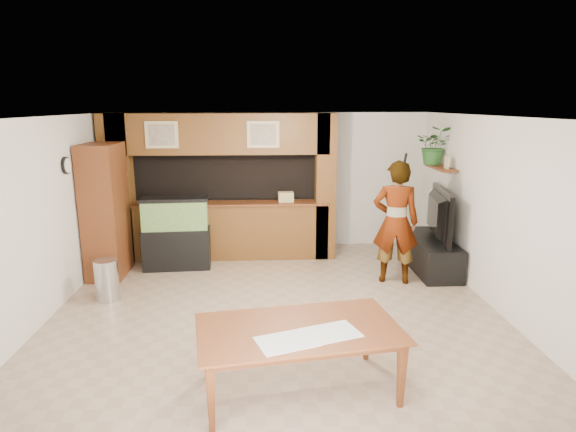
{
  "coord_description": "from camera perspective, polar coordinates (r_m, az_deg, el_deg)",
  "views": [
    {
      "loc": [
        -0.16,
        -6.0,
        2.76
      ],
      "look_at": [
        0.19,
        0.6,
        1.21
      ],
      "focal_mm": 30.0,
      "sensor_mm": 36.0,
      "label": 1
    }
  ],
  "objects": [
    {
      "name": "floor",
      "position": [
        6.61,
        -1.37,
        -11.51
      ],
      "size": [
        6.5,
        6.5,
        0.0
      ],
      "primitive_type": "plane",
      "color": "tan",
      "rests_on": "ground"
    },
    {
      "name": "ceiling",
      "position": [
        6.01,
        -1.51,
        11.65
      ],
      "size": [
        6.5,
        6.5,
        0.0
      ],
      "primitive_type": "plane",
      "color": "white",
      "rests_on": "wall_back"
    },
    {
      "name": "wall_back",
      "position": [
        9.37,
        -1.99,
        4.2
      ],
      "size": [
        6.0,
        0.0,
        6.0
      ],
      "primitive_type": "plane",
      "rotation": [
        1.57,
        0.0,
        0.0
      ],
      "color": "silver",
      "rests_on": "floor"
    },
    {
      "name": "wall_left",
      "position": [
        6.8,
        -27.61,
        -0.75
      ],
      "size": [
        0.0,
        6.5,
        6.5
      ],
      "primitive_type": "plane",
      "rotation": [
        1.57,
        0.0,
        1.57
      ],
      "color": "silver",
      "rests_on": "floor"
    },
    {
      "name": "wall_right",
      "position": [
        6.94,
        24.18,
        -0.14
      ],
      "size": [
        0.0,
        6.5,
        6.5
      ],
      "primitive_type": "plane",
      "rotation": [
        1.57,
        0.0,
        -1.57
      ],
      "color": "silver",
      "rests_on": "floor"
    },
    {
      "name": "partition",
      "position": [
        8.79,
        -8.12,
        3.57
      ],
      "size": [
        4.2,
        0.99,
        2.6
      ],
      "color": "brown",
      "rests_on": "floor"
    },
    {
      "name": "wall_clock",
      "position": [
        7.59,
        -24.79,
        5.47
      ],
      "size": [
        0.05,
        0.25,
        0.25
      ],
      "color": "black",
      "rests_on": "wall_left"
    },
    {
      "name": "wall_shelf",
      "position": [
        8.57,
        17.68,
        5.45
      ],
      "size": [
        0.25,
        0.9,
        0.04
      ],
      "primitive_type": "cube",
      "color": "brown",
      "rests_on": "wall_right"
    },
    {
      "name": "pantry_cabinet",
      "position": [
        8.26,
        -20.83,
        0.55
      ],
      "size": [
        0.54,
        0.88,
        2.15
      ],
      "primitive_type": "cube",
      "color": "brown",
      "rests_on": "floor"
    },
    {
      "name": "trash_can",
      "position": [
        7.39,
        -20.67,
        -7.13
      ],
      "size": [
        0.33,
        0.33,
        0.6
      ],
      "primitive_type": "cylinder",
      "color": "#B2B2B7",
      "rests_on": "floor"
    },
    {
      "name": "aquarium",
      "position": [
        8.37,
        -13.1,
        -2.09
      ],
      "size": [
        1.12,
        0.42,
        1.24
      ],
      "rotation": [
        0.0,
        0.0,
        0.06
      ],
      "color": "black",
      "rests_on": "floor"
    },
    {
      "name": "tv_stand",
      "position": [
        8.54,
        16.41,
        -4.31
      ],
      "size": [
        0.6,
        1.64,
        0.55
      ],
      "primitive_type": "cube",
      "color": "black",
      "rests_on": "floor"
    },
    {
      "name": "television",
      "position": [
        8.36,
        16.71,
        0.22
      ],
      "size": [
        0.43,
        1.47,
        0.84
      ],
      "primitive_type": "imported",
      "rotation": [
        0.0,
        0.0,
        1.41
      ],
      "color": "black",
      "rests_on": "tv_stand"
    },
    {
      "name": "photo_frame",
      "position": [
        8.34,
        18.29,
        6.04
      ],
      "size": [
        0.03,
        0.15,
        0.2
      ],
      "primitive_type": "cube",
      "rotation": [
        0.0,
        0.0,
        0.02
      ],
      "color": "tan",
      "rests_on": "wall_shelf"
    },
    {
      "name": "potted_plant",
      "position": [
        8.79,
        16.99,
        8.0
      ],
      "size": [
        0.75,
        0.7,
        0.67
      ],
      "primitive_type": "imported",
      "rotation": [
        0.0,
        0.0,
        -0.37
      ],
      "color": "#285A24",
      "rests_on": "wall_shelf"
    },
    {
      "name": "person",
      "position": [
        7.64,
        12.64,
        -0.73
      ],
      "size": [
        0.79,
        0.6,
        1.93
      ],
      "primitive_type": "imported",
      "rotation": [
        0.0,
        0.0,
        2.93
      ],
      "color": "tan",
      "rests_on": "floor"
    },
    {
      "name": "microphone",
      "position": [
        7.32,
        13.74,
        6.65
      ],
      "size": [
        0.04,
        0.1,
        0.16
      ],
      "primitive_type": "cylinder",
      "rotation": [
        0.44,
        0.0,
        0.0
      ],
      "color": "black",
      "rests_on": "person"
    },
    {
      "name": "dining_table",
      "position": [
        4.83,
        1.39,
        -16.89
      ],
      "size": [
        2.07,
        1.36,
        0.68
      ],
      "primitive_type": "imported",
      "rotation": [
        0.0,
        0.0,
        0.16
      ],
      "color": "brown",
      "rests_on": "floor"
    },
    {
      "name": "newspaper_a",
      "position": [
        4.45,
        -0.18,
        -14.66
      ],
      "size": [
        0.61,
        0.52,
        0.01
      ],
      "primitive_type": "cube",
      "rotation": [
        0.0,
        0.0,
        0.33
      ],
      "color": "silver",
      "rests_on": "dining_table"
    },
    {
      "name": "newspaper_b",
      "position": [
        4.62,
        5.1,
        -13.59
      ],
      "size": [
        0.6,
        0.51,
        0.01
      ],
      "primitive_type": "cube",
      "rotation": [
        0.0,
        0.0,
        0.33
      ],
      "color": "silver",
      "rests_on": "dining_table"
    },
    {
      "name": "counter_box",
      "position": [
        8.62,
        -0.27,
        2.27
      ],
      "size": [
        0.28,
        0.2,
        0.18
      ],
      "primitive_type": "cube",
      "rotation": [
        0.0,
        0.0,
        0.07
      ],
      "color": "tan",
      "rests_on": "partition"
    }
  ]
}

